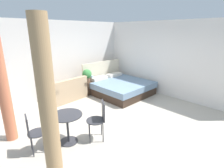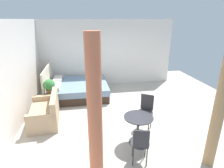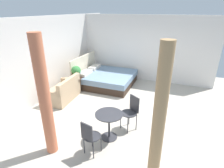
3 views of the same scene
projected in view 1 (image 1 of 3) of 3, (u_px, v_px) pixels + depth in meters
name	position (u px, v px, depth m)	size (l,w,h in m)	color
ground_plane	(116.00, 117.00, 5.16)	(8.52, 8.77, 0.02)	#B2A899
wall_back	(63.00, 59.00, 6.74)	(8.52, 0.12, 2.79)	silver
wall_right	(168.00, 59.00, 6.57)	(0.12, 5.77, 2.79)	silver
bed	(119.00, 86.00, 7.04)	(2.04, 2.22, 1.16)	#38281E
couch	(67.00, 92.00, 6.38)	(1.38, 0.84, 0.82)	tan
nightstand	(90.00, 87.00, 7.01)	(0.47, 0.37, 0.51)	#38281E
potted_plant	(87.00, 75.00, 6.81)	(0.36, 0.36, 0.49)	brown
vase	(92.00, 78.00, 6.99)	(0.12, 0.12, 0.21)	silver
balcony_table	(67.00, 123.00, 3.87)	(0.68, 0.68, 0.69)	#2D2D33
cafe_chair_near_window	(99.00, 117.00, 3.97)	(0.59, 0.59, 0.93)	#2D2D33
cafe_chair_near_couch	(33.00, 131.00, 3.52)	(0.46, 0.46, 0.85)	#2D2D33
curtain_left	(50.00, 125.00, 2.18)	(0.21, 0.21, 2.63)	tan
curtain_right	(2.00, 85.00, 3.75)	(0.24, 0.24, 2.63)	#D1704C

